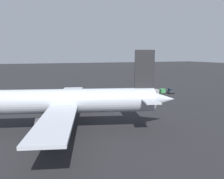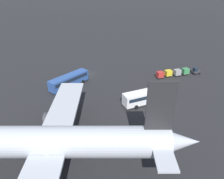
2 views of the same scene
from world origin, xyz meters
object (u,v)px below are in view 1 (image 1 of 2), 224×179
Objects in this scene: worker_person at (78,93)px; cargo_cart_green at (162,91)px; shuttle_bus_far at (134,99)px; cargo_cart_yellow at (149,92)px; baggage_tug at (170,91)px; airplane at (58,102)px; cargo_cart_grey at (156,92)px; shuttle_bus_near at (68,94)px; cargo_cart_red at (142,93)px.

cargo_cart_green is (-30.81, 8.78, 0.32)m from worker_person.
shuttle_bus_far reaches higher than cargo_cart_yellow.
shuttle_bus_far is 21.94m from cargo_cart_green.
cargo_cart_green is (3.51, -0.35, 0.25)m from baggage_tug.
shuttle_bus_far is at bearing 120.98° from worker_person.
cargo_cart_yellow is at bearing -127.26° from airplane.
worker_person is 0.84× the size of cargo_cart_grey.
worker_person is (-11.33, -36.33, -5.11)m from airplane.
airplane is 53.37m from baggage_tug.
airplane reaches higher than cargo_cart_yellow.
worker_person is at bearing -15.91° from cargo_cart_green.
airplane reaches higher than shuttle_bus_near.
baggage_tug is 9.37m from cargo_cart_yellow.
shuttle_bus_near is 39.13m from baggage_tug.
shuttle_bus_near reaches higher than cargo_cart_grey.
shuttle_bus_near is at bearing -2.91° from cargo_cart_grey.
cargo_cart_green is at bearing -6.16° from baggage_tug.
cargo_cart_green is (-42.14, -27.54, -4.79)m from airplane.
cargo_cart_red is (5.85, 0.13, 0.00)m from cargo_cart_grey.
worker_person is 26.44m from cargo_cart_yellow.
cargo_cart_yellow is at bearing 142.89° from shuttle_bus_near.
shuttle_bus_near is 8.78m from worker_person.
cargo_cart_red is at bearing 1.24° from cargo_cart_grey.
airplane is 19.30× the size of baggage_tug.
cargo_cart_green is at bearing -153.65° from shuttle_bus_far.
baggage_tug is at bearing 142.96° from shuttle_bus_near.
shuttle_bus_near is at bearing -2.39° from cargo_cart_green.
worker_person is (12.70, -21.16, -1.08)m from shuttle_bus_far.
airplane is 22.46× the size of cargo_cart_red.
cargo_cart_yellow is (-36.29, -27.60, -4.79)m from airplane.
cargo_cart_red is (-22.03, 9.08, 0.32)m from worker_person.
shuttle_bus_far is 7.43× the size of worker_person.
cargo_cart_yellow is at bearing -4.48° from cargo_cart_grey.
airplane is 38.39m from worker_person.
cargo_cart_yellow is (-12.26, -12.43, -0.76)m from shuttle_bus_far.
shuttle_bus_near reaches higher than worker_person.
airplane is at bearing 42.88° from shuttle_bus_near.
cargo_cart_green and cargo_cart_grey have the same top height.
baggage_tug is at bearing 179.78° from cargo_cart_red.
cargo_cart_green is 2.93m from cargo_cart_grey.
cargo_cart_grey is at bearing -178.76° from cargo_cart_red.
baggage_tug is 12.29m from cargo_cart_red.
airplane is 26.74× the size of worker_person.
shuttle_bus_near is 4.80× the size of baggage_tug.
cargo_cart_green is (-18.11, -12.37, -0.76)m from shuttle_bus_far.
cargo_cart_yellow is (-29.71, 1.43, -0.81)m from shuttle_bus_near.
worker_person is 0.84× the size of cargo_cart_red.
cargo_cart_red is (8.77, 0.30, 0.00)m from cargo_cart_green.
cargo_cart_grey is at bearing -149.22° from shuttle_bus_far.
shuttle_bus_far reaches higher than cargo_cart_green.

